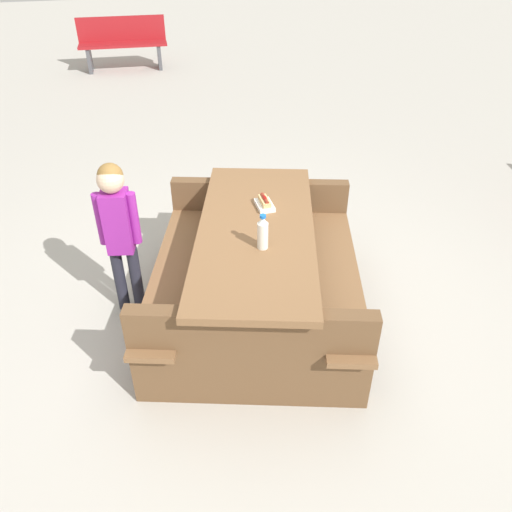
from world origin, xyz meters
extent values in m
plane|color=#B7B2A8|center=(0.00, 0.00, 0.00)|extent=(30.00, 30.00, 0.00)
cube|color=brown|center=(0.00, 0.00, 0.72)|extent=(1.94, 1.20, 0.05)
cube|color=brown|center=(0.14, 0.54, 0.43)|extent=(1.81, 0.74, 0.04)
cube|color=brown|center=(-0.14, -0.54, 0.43)|extent=(1.81, 0.74, 0.04)
cube|color=brown|center=(0.75, -0.20, 0.35)|extent=(0.46, 1.38, 0.70)
cube|color=brown|center=(-0.75, 0.20, 0.35)|extent=(0.46, 1.38, 0.70)
cylinder|color=silver|center=(-0.23, 0.01, 0.84)|extent=(0.07, 0.07, 0.17)
cone|color=silver|center=(-0.23, 0.01, 0.94)|extent=(0.06, 0.06, 0.04)
cylinder|color=blue|center=(-0.23, 0.01, 0.97)|extent=(0.04, 0.04, 0.02)
cube|color=white|center=(0.25, -0.12, 0.77)|extent=(0.18, 0.12, 0.03)
cube|color=#D8B272|center=(0.25, -0.12, 0.80)|extent=(0.15, 0.06, 0.04)
cylinder|color=maroon|center=(0.25, -0.12, 0.82)|extent=(0.14, 0.03, 0.03)
ellipsoid|color=maroon|center=(0.25, -0.12, 0.83)|extent=(0.07, 0.03, 0.01)
cylinder|color=#262633|center=(0.28, 0.83, 0.26)|extent=(0.08, 0.08, 0.52)
cylinder|color=#262633|center=(0.30, 0.94, 0.26)|extent=(0.08, 0.08, 0.52)
cube|color=purple|center=(0.29, 0.88, 0.75)|extent=(0.19, 0.20, 0.44)
cylinder|color=purple|center=(0.27, 0.78, 0.77)|extent=(0.07, 0.07, 0.38)
cylinder|color=purple|center=(0.31, 0.99, 0.77)|extent=(0.07, 0.07, 0.38)
sphere|color=beige|center=(0.29, 0.88, 1.06)|extent=(0.17, 0.17, 0.17)
sphere|color=olive|center=(0.30, 0.88, 1.08)|extent=(0.17, 0.17, 0.17)
cube|color=maroon|center=(6.90, 0.80, 0.43)|extent=(0.43, 1.51, 0.04)
cube|color=maroon|center=(7.08, 0.79, 0.65)|extent=(0.07, 1.50, 0.40)
cube|color=#4C4C51|center=(6.92, 1.40, 0.21)|extent=(0.36, 0.07, 0.41)
cube|color=#4C4C51|center=(6.89, 0.20, 0.21)|extent=(0.36, 0.07, 0.41)
camera|label=1|loc=(-2.80, 0.64, 2.53)|focal=36.15mm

